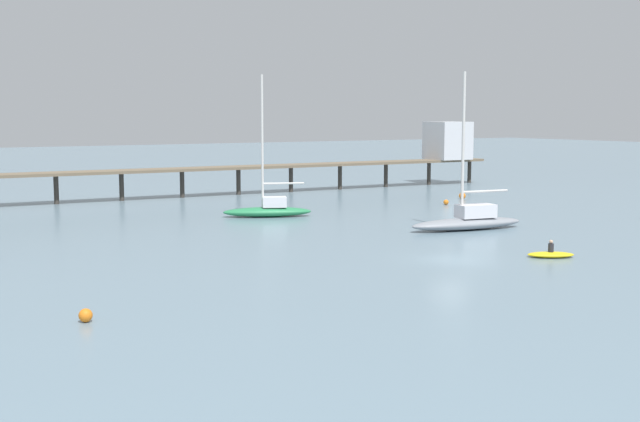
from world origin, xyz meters
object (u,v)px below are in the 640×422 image
sailboat_green (268,208)px  mooring_buoy_inner (462,196)px  mooring_buoy_outer (446,202)px  sailboat_gray (469,219)px  mooring_buoy_near (86,315)px  dinghy_yellow (551,254)px  pier (337,153)px

sailboat_green → mooring_buoy_inner: sailboat_green is taller
mooring_buoy_outer → sailboat_gray: bearing=-124.3°
mooring_buoy_near → sailboat_green: bearing=50.1°
mooring_buoy_inner → sailboat_green: bearing=-174.1°
sailboat_green → mooring_buoy_near: size_ratio=20.51×
mooring_buoy_inner → mooring_buoy_near: bearing=-147.3°
dinghy_yellow → mooring_buoy_near: 30.33m
pier → mooring_buoy_outer: bearing=-88.6°
mooring_buoy_outer → dinghy_yellow: bearing=-117.4°
sailboat_green → mooring_buoy_inner: size_ratio=17.16×
pier → sailboat_gray: size_ratio=6.67×
sailboat_gray → mooring_buoy_near: size_ratio=20.23×
pier → mooring_buoy_inner: 18.20m
sailboat_green → mooring_buoy_inner: 25.32m
pier → sailboat_gray: sailboat_gray is taller
pier → sailboat_gray: bearing=-105.4°
mooring_buoy_inner → pier: bearing=108.4°
mooring_buoy_near → sailboat_gray: bearing=21.5°
pier → sailboat_green: bearing=-135.2°
pier → sailboat_green: sailboat_green is taller
pier → mooring_buoy_inner: bearing=-71.6°
sailboat_gray → sailboat_green: size_ratio=0.99×
dinghy_yellow → mooring_buoy_outer: dinghy_yellow is taller
pier → mooring_buoy_near: (-44.03, -48.66, -4.16)m
pier → sailboat_green: size_ratio=6.58×
sailboat_gray → dinghy_yellow: (-4.04, -12.51, -0.62)m
mooring_buoy_inner → mooring_buoy_outer: size_ratio=1.37×
mooring_buoy_inner → mooring_buoy_near: size_ratio=1.20×
sailboat_green → dinghy_yellow: size_ratio=3.88×
mooring_buoy_outer → mooring_buoy_near: 52.86m
sailboat_gray → pier: bearing=74.6°
mooring_buoy_inner → mooring_buoy_outer: (-5.08, -3.34, -0.10)m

